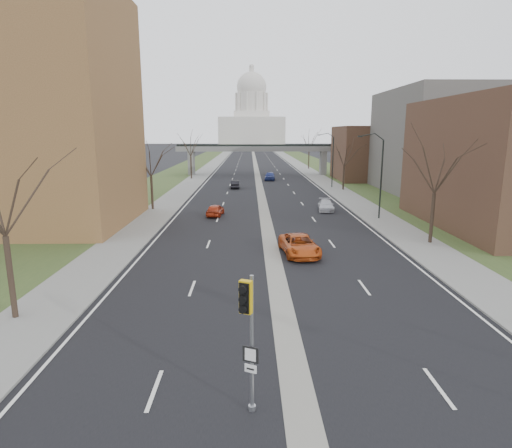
{
  "coord_description": "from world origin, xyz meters",
  "views": [
    {
      "loc": [
        -1.65,
        -11.44,
        8.83
      ],
      "look_at": [
        -1.32,
        10.48,
        4.14
      ],
      "focal_mm": 30.0,
      "sensor_mm": 36.0,
      "label": 1
    }
  ],
  "objects_px": {
    "signal_pole_median": "(248,322)",
    "car_right_near": "(299,245)",
    "car_left_near": "(215,210)",
    "car_left_far": "(235,184)",
    "car_right_mid": "(326,205)",
    "car_right_far": "(270,176)"
  },
  "relations": [
    {
      "from": "signal_pole_median",
      "to": "car_right_near",
      "type": "height_order",
      "value": "signal_pole_median"
    },
    {
      "from": "car_left_near",
      "to": "car_right_near",
      "type": "bearing_deg",
      "value": 122.68
    },
    {
      "from": "car_left_far",
      "to": "car_right_near",
      "type": "distance_m",
      "value": 39.22
    },
    {
      "from": "car_right_near",
      "to": "car_right_mid",
      "type": "relative_size",
      "value": 1.23
    },
    {
      "from": "signal_pole_median",
      "to": "car_right_mid",
      "type": "distance_m",
      "value": 37.72
    },
    {
      "from": "signal_pole_median",
      "to": "car_right_mid",
      "type": "relative_size",
      "value": 1.09
    },
    {
      "from": "signal_pole_median",
      "to": "car_left_near",
      "type": "relative_size",
      "value": 1.22
    },
    {
      "from": "signal_pole_median",
      "to": "car_right_near",
      "type": "relative_size",
      "value": 0.88
    },
    {
      "from": "car_right_near",
      "to": "signal_pole_median",
      "type": "bearing_deg",
      "value": -107.71
    },
    {
      "from": "car_right_mid",
      "to": "car_right_far",
      "type": "distance_m",
      "value": 32.92
    },
    {
      "from": "car_right_mid",
      "to": "car_right_far",
      "type": "xyz_separation_m",
      "value": [
        -4.98,
        32.54,
        0.18
      ]
    },
    {
      "from": "car_right_far",
      "to": "car_right_near",
      "type": "bearing_deg",
      "value": -85.84
    },
    {
      "from": "car_right_near",
      "to": "car_right_mid",
      "type": "height_order",
      "value": "car_right_near"
    },
    {
      "from": "car_left_near",
      "to": "car_left_far",
      "type": "bearing_deg",
      "value": -86.56
    },
    {
      "from": "car_right_near",
      "to": "car_right_far",
      "type": "height_order",
      "value": "car_right_far"
    },
    {
      "from": "car_right_near",
      "to": "car_right_far",
      "type": "distance_m",
      "value": 50.73
    },
    {
      "from": "car_left_far",
      "to": "car_right_mid",
      "type": "relative_size",
      "value": 0.91
    },
    {
      "from": "car_left_far",
      "to": "car_right_near",
      "type": "relative_size",
      "value": 0.74
    },
    {
      "from": "car_right_mid",
      "to": "car_right_far",
      "type": "relative_size",
      "value": 0.91
    },
    {
      "from": "car_right_far",
      "to": "car_left_near",
      "type": "bearing_deg",
      "value": -97.67
    },
    {
      "from": "car_right_far",
      "to": "car_left_far",
      "type": "bearing_deg",
      "value": -113.14
    },
    {
      "from": "car_left_far",
      "to": "signal_pole_median",
      "type": "bearing_deg",
      "value": 90.01
    }
  ]
}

